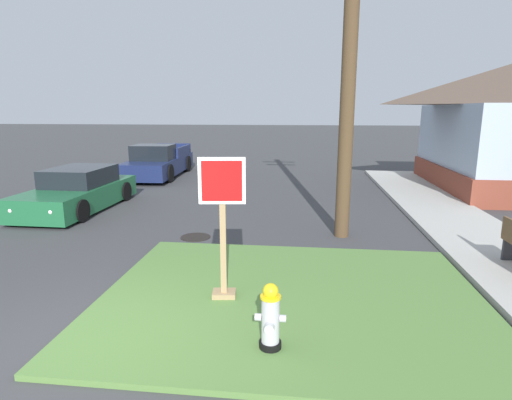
{
  "coord_description": "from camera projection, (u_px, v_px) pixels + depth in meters",
  "views": [
    {
      "loc": [
        2.71,
        -4.32,
        2.94
      ],
      "look_at": [
        1.71,
        4.32,
        1.03
      ],
      "focal_mm": 28.9,
      "sensor_mm": 36.0,
      "label": 1
    }
  ],
  "objects": [
    {
      "name": "ground_plane",
      "position": [
        80.0,
        351.0,
        5.12
      ],
      "size": [
        160.0,
        160.0,
        0.0
      ],
      "primitive_type": "plane",
      "color": "#3D3D3F"
    },
    {
      "name": "parked_sedan_green",
      "position": [
        78.0,
        192.0,
        12.38
      ],
      "size": [
        1.95,
        4.42,
        1.25
      ],
      "color": "#1E6038",
      "rests_on": "ground"
    },
    {
      "name": "fire_hydrant",
      "position": [
        270.0,
        318.0,
        4.98
      ],
      "size": [
        0.38,
        0.34,
        0.84
      ],
      "color": "black",
      "rests_on": "grass_corner_patch"
    },
    {
      "name": "stop_sign",
      "position": [
        223.0,
        232.0,
        6.22
      ],
      "size": [
        0.69,
        0.32,
        2.19
      ],
      "color": "#A3845B",
      "rests_on": "grass_corner_patch"
    },
    {
      "name": "manhole_cover",
      "position": [
        195.0,
        237.0,
        9.7
      ],
      "size": [
        0.7,
        0.7,
        0.02
      ],
      "primitive_type": "cylinder",
      "color": "black",
      "rests_on": "ground"
    },
    {
      "name": "utility_pole",
      "position": [
        350.0,
        36.0,
        8.86
      ],
      "size": [
        1.86,
        0.33,
        8.64
      ],
      "color": "#4C3823",
      "rests_on": "ground"
    },
    {
      "name": "grass_corner_patch",
      "position": [
        291.0,
        297.0,
        6.51
      ],
      "size": [
        5.96,
        4.73,
        0.08
      ],
      "primitive_type": "cube",
      "color": "#567F3D",
      "rests_on": "ground"
    },
    {
      "name": "pickup_truck_navy",
      "position": [
        158.0,
        163.0,
        18.48
      ],
      "size": [
        2.2,
        5.39,
        1.48
      ],
      "color": "#19234C",
      "rests_on": "ground"
    },
    {
      "name": "sidewalk_strip",
      "position": [
        461.0,
        225.0,
        10.54
      ],
      "size": [
        2.2,
        18.59,
        0.12
      ],
      "primitive_type": "cube",
      "color": "#B2AFA8",
      "rests_on": "ground"
    }
  ]
}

